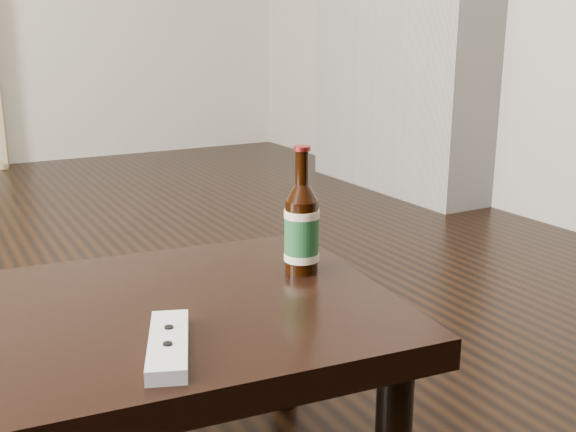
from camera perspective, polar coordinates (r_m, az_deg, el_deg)
coffee_table at (r=1.18m, az=-16.63°, el=-10.55°), size 1.10×0.72×0.39m
beer_bottle at (r=1.29m, az=1.16°, el=-1.10°), size 0.08×0.08×0.25m
remote at (r=1.01m, az=-10.09°, el=-10.69°), size 0.13×0.21×0.03m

